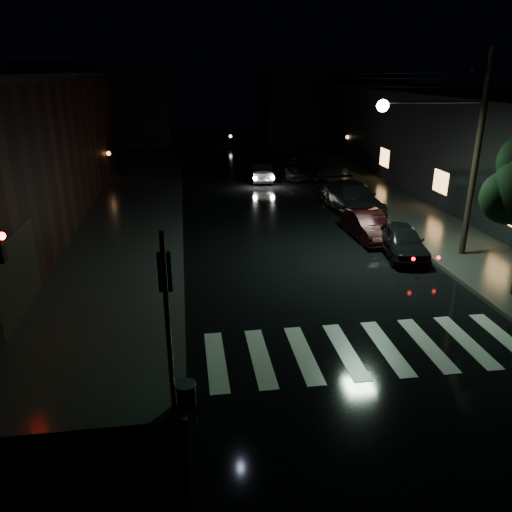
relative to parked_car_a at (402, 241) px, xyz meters
name	(u,v)px	position (x,y,z in m)	size (l,w,h in m)	color
ground	(263,368)	(-7.03, -7.49, -0.66)	(120.00, 120.00, 0.00)	black
sidewalk_left	(123,222)	(-12.03, 6.51, -0.58)	(6.00, 44.00, 0.15)	#282826
sidewalk_right	(403,210)	(2.97, 6.51, -0.58)	(4.00, 44.00, 0.15)	#282826
building_right	(488,144)	(9.97, 10.51, 2.34)	(10.00, 40.00, 6.00)	black
building_far_left	(101,103)	(-17.03, 37.51, 3.34)	(14.00, 10.00, 8.00)	black
building_far_right	(324,106)	(6.97, 37.51, 2.84)	(14.00, 10.00, 7.00)	black
crosswalk	(366,349)	(-4.03, -6.99, -0.65)	(9.00, 3.00, 0.01)	beige
signal_pole_corner	(177,352)	(-9.17, -8.94, 0.88)	(0.68, 0.61, 4.20)	slate
signal_red_facade	(0,245)	(-13.67, -5.49, 2.39)	(0.54, 0.28, 0.85)	slate
utility_pole	(462,146)	(1.80, -0.49, 3.94)	(4.92, 0.44, 8.00)	black
parked_car_a	(402,241)	(0.00, 0.00, 0.00)	(1.55, 3.86, 1.31)	black
parked_car_b	(367,225)	(-0.61, 2.40, -0.02)	(1.35, 3.87, 1.27)	black
parked_car_c	(352,198)	(0.16, 6.86, 0.13)	(2.20, 5.42, 1.57)	black
parked_car_d	(295,165)	(-0.83, 16.81, 0.14)	(2.64, 5.73, 1.59)	black
oncoming_car	(261,172)	(-3.53, 15.62, -0.02)	(1.35, 3.86, 1.27)	black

